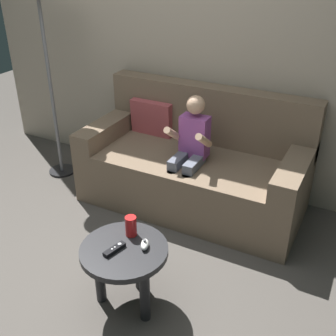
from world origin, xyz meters
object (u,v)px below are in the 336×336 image
couch (194,166)px  coffee_table (125,259)px  soda_can (131,226)px  game_remote_black_near_edge (115,249)px  person_seated_on_couch (190,150)px  floor_lamp (39,1)px  nunchuk_white (145,244)px

couch → coffee_table: bearing=-84.4°
couch → soda_can: bearing=-85.2°
couch → game_remote_black_near_edge: 1.27m
person_seated_on_couch → coffee_table: bearing=-85.4°
person_seated_on_couch → floor_lamp: 1.64m
coffee_table → soda_can: soda_can is taller
couch → soda_can: (0.09, -1.10, 0.17)m
nunchuk_white → soda_can: (-0.13, 0.06, 0.04)m
nunchuk_white → coffee_table: bearing=-152.8°
game_remote_black_near_edge → coffee_table: bearing=59.2°
coffee_table → floor_lamp: floor_lamp is taller
person_seated_on_couch → nunchuk_white: bearing=-79.4°
coffee_table → game_remote_black_near_edge: game_remote_black_near_edge is taller
person_seated_on_couch → game_remote_black_near_edge: 1.09m
nunchuk_white → floor_lamp: bearing=145.7°
coffee_table → soda_can: (-0.03, 0.11, 0.15)m
game_remote_black_near_edge → person_seated_on_couch: bearing=92.7°
person_seated_on_couch → coffee_table: 1.06m
game_remote_black_near_edge → nunchuk_white: 0.17m
coffee_table → nunchuk_white: size_ratio=4.95×
floor_lamp → nunchuk_white: bearing=-34.3°
couch → coffee_table: size_ratio=3.52×
person_seated_on_couch → nunchuk_white: 1.00m
nunchuk_white → soda_can: soda_can is taller
person_seated_on_couch → floor_lamp: floor_lamp is taller
person_seated_on_couch → floor_lamp: bearing=177.8°
floor_lamp → soda_can: bearing=-35.0°
couch → floor_lamp: size_ratio=1.00×
nunchuk_white → soda_can: size_ratio=0.82×
coffee_table → couch: bearing=95.6°
soda_can → floor_lamp: (-1.38, 0.97, 1.02)m
couch → game_remote_black_near_edge: size_ratio=12.05×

